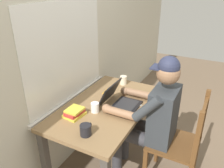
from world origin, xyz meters
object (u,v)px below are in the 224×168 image
desk (106,114)px  computer_mouse (136,94)px  coffee_mug_spare (95,107)px  coffee_mug_white (123,80)px  laptop (119,101)px  wooden_chair (180,144)px  book_stack_main (75,113)px  seated_person (152,115)px  landscape_photo_print (108,92)px  coffee_mug_dark (86,130)px

desk → computer_mouse: (0.31, -0.18, 0.12)m
desk → coffee_mug_spare: size_ratio=10.77×
coffee_mug_white → computer_mouse: bearing=-128.0°
desk → laptop: (0.03, -0.11, 0.16)m
wooden_chair → book_stack_main: size_ratio=5.18×
seated_person → computer_mouse: (0.25, 0.25, 0.04)m
coffee_mug_white → book_stack_main: size_ratio=0.63×
seated_person → coffee_mug_white: (0.43, 0.48, 0.07)m
seated_person → laptop: 0.32m
coffee_mug_white → desk: bearing=-174.0°
coffee_mug_white → landscape_photo_print: bearing=166.9°
seated_person → laptop: (-0.03, 0.31, 0.07)m
laptop → wooden_chair: bearing=-87.2°
coffee_mug_white → landscape_photo_print: size_ratio=0.88×
coffee_mug_spare → laptop: bearing=-38.7°
computer_mouse → landscape_photo_print: 0.30m
desk → seated_person: bearing=-81.5°
wooden_chair → coffee_mug_white: wooden_chair is taller
computer_mouse → wooden_chair: bearing=-115.2°
seated_person → laptop: bearing=95.3°
computer_mouse → coffee_mug_spare: bearing=155.5°
desk → seated_person: seated_person is taller
laptop → coffee_mug_spare: bearing=141.3°
computer_mouse → coffee_mug_spare: (-0.46, 0.21, 0.03)m
coffee_mug_dark → landscape_photo_print: size_ratio=0.96×
coffee_mug_dark → landscape_photo_print: 0.73m
seated_person → coffee_mug_white: bearing=48.1°
coffee_mug_spare → book_stack_main: bearing=140.7°
book_stack_main → landscape_photo_print: 0.53m
seated_person → coffee_mug_spare: bearing=114.7°
laptop → coffee_mug_white: (0.46, 0.16, -0.00)m
seated_person → wooden_chair: size_ratio=1.32×
seated_person → laptop: seated_person is taller
laptop → landscape_photo_print: laptop is taller
coffee_mug_dark → landscape_photo_print: (0.70, 0.19, -0.04)m
seated_person → coffee_mug_dark: seated_person is taller
laptop → book_stack_main: laptop is taller
desk → wooden_chair: (0.06, -0.70, -0.14)m
book_stack_main → landscape_photo_print: (0.53, -0.04, -0.03)m
computer_mouse → landscape_photo_print: (-0.07, 0.29, -0.02)m
seated_person → coffee_mug_spare: 0.51m
coffee_mug_white → landscape_photo_print: 0.26m
landscape_photo_print → laptop: bearing=-137.1°
desk → wooden_chair: 0.72m
wooden_chair → coffee_mug_dark: wooden_chair is taller
landscape_photo_print → wooden_chair: bearing=-106.7°
laptop → coffee_mug_dark: size_ratio=2.63×
coffee_mug_spare → wooden_chair: bearing=-74.1°
wooden_chair → coffee_mug_spare: (-0.21, 0.74, 0.28)m
seated_person → laptop: size_ratio=3.78×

